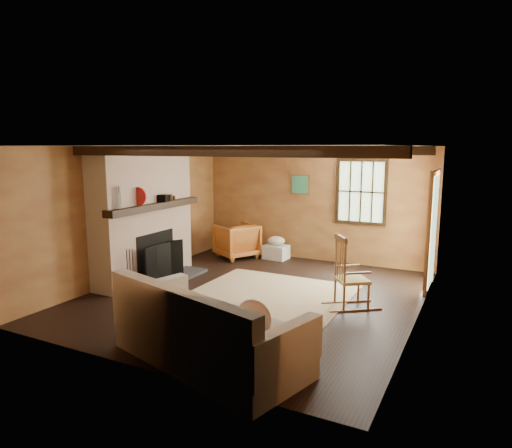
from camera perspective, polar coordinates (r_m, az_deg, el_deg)
The scene contains 10 objects.
ground at distance 7.50m, azimuth -0.22°, elevation -8.95°, with size 5.50×5.50×0.00m, color black.
room_envelope at distance 7.28m, azimuth 2.25°, elevation 3.67°, with size 5.02×5.52×2.44m.
fireplace at distance 8.46m, azimuth -13.76°, elevation 0.61°, with size 1.02×2.30×2.40m.
rug at distance 7.24m, azimuth 0.48°, elevation -9.60°, with size 2.50×3.00×0.01m, color tan.
rocking_chair at distance 6.99m, azimuth 11.59°, elevation -6.52°, with size 0.89×0.82×1.11m.
sofa at distance 5.21m, azimuth -6.29°, elevation -13.62°, with size 2.51×1.61×0.94m.
firewood_pile at distance 10.54m, azimuth -2.83°, elevation -2.80°, with size 0.69×0.13×0.25m.
laundry_basket at distance 9.86m, azimuth 2.52°, elevation -3.52°, with size 0.50×0.38×0.30m, color white.
basket_pillow at distance 9.80m, azimuth 2.53°, elevation -2.11°, with size 0.39×0.31×0.19m, color beige.
armchair at distance 9.95m, azimuth -2.44°, elevation -2.07°, with size 0.80×0.82×0.75m, color #BF6026.
Camera 1 is at (3.25, -6.32, 2.38)m, focal length 32.00 mm.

